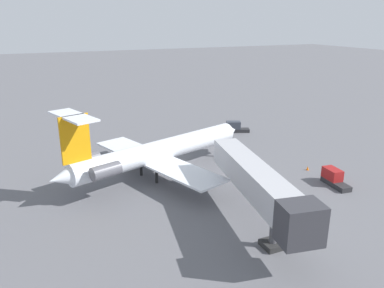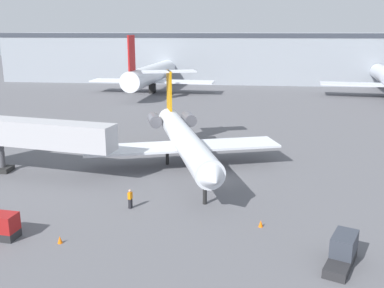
{
  "view_description": "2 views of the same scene",
  "coord_description": "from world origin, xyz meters",
  "px_view_note": "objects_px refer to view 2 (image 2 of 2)",
  "views": [
    {
      "loc": [
        -45.86,
        17.98,
        18.84
      ],
      "look_at": [
        -4.37,
        -0.85,
        3.86
      ],
      "focal_mm": 35.55,
      "sensor_mm": 36.0,
      "label": 1
    },
    {
      "loc": [
        2.77,
        -41.86,
        14.76
      ],
      "look_at": [
        -2.65,
        2.96,
        2.84
      ],
      "focal_mm": 40.75,
      "sensor_mm": 36.0,
      "label": 2
    }
  ],
  "objects_px": {
    "baggage_tug_trailing": "(343,252)",
    "jet_bridge": "(22,133)",
    "traffic_cone_near": "(60,240)",
    "regional_jet": "(183,137)",
    "ground_crew_marshaller": "(130,199)",
    "parked_airliner_west_end": "(152,74)",
    "traffic_cone_mid": "(261,224)"
  },
  "relations": [
    {
      "from": "baggage_tug_trailing",
      "to": "jet_bridge",
      "type": "bearing_deg",
      "value": 153.31
    },
    {
      "from": "traffic_cone_near",
      "to": "jet_bridge",
      "type": "bearing_deg",
      "value": 124.77
    },
    {
      "from": "regional_jet",
      "to": "jet_bridge",
      "type": "distance_m",
      "value": 16.77
    },
    {
      "from": "baggage_tug_trailing",
      "to": "traffic_cone_near",
      "type": "height_order",
      "value": "baggage_tug_trailing"
    },
    {
      "from": "regional_jet",
      "to": "traffic_cone_near",
      "type": "relative_size",
      "value": 50.13
    },
    {
      "from": "ground_crew_marshaller",
      "to": "parked_airliner_west_end",
      "type": "relative_size",
      "value": 0.05
    },
    {
      "from": "traffic_cone_near",
      "to": "traffic_cone_mid",
      "type": "height_order",
      "value": "same"
    },
    {
      "from": "traffic_cone_near",
      "to": "parked_airliner_west_end",
      "type": "distance_m",
      "value": 75.67
    },
    {
      "from": "ground_crew_marshaller",
      "to": "traffic_cone_mid",
      "type": "relative_size",
      "value": 3.07
    },
    {
      "from": "regional_jet",
      "to": "baggage_tug_trailing",
      "type": "xyz_separation_m",
      "value": [
        13.17,
        -19.34,
        -2.53
      ]
    },
    {
      "from": "jet_bridge",
      "to": "baggage_tug_trailing",
      "type": "bearing_deg",
      "value": -26.69
    },
    {
      "from": "traffic_cone_near",
      "to": "baggage_tug_trailing",
      "type": "bearing_deg",
      "value": -1.32
    },
    {
      "from": "parked_airliner_west_end",
      "to": "jet_bridge",
      "type": "bearing_deg",
      "value": -90.68
    },
    {
      "from": "baggage_tug_trailing",
      "to": "traffic_cone_mid",
      "type": "bearing_deg",
      "value": 136.3
    },
    {
      "from": "regional_jet",
      "to": "traffic_cone_mid",
      "type": "height_order",
      "value": "regional_jet"
    },
    {
      "from": "jet_bridge",
      "to": "ground_crew_marshaller",
      "type": "xyz_separation_m",
      "value": [
        13.28,
        -7.52,
        -3.6
      ]
    },
    {
      "from": "jet_bridge",
      "to": "ground_crew_marshaller",
      "type": "bearing_deg",
      "value": -29.54
    },
    {
      "from": "regional_jet",
      "to": "parked_airliner_west_end",
      "type": "xyz_separation_m",
      "value": [
        -15.35,
        56.1,
        1.06
      ]
    },
    {
      "from": "baggage_tug_trailing",
      "to": "parked_airliner_west_end",
      "type": "relative_size",
      "value": 0.12
    },
    {
      "from": "baggage_tug_trailing",
      "to": "regional_jet",
      "type": "bearing_deg",
      "value": 124.25
    },
    {
      "from": "ground_crew_marshaller",
      "to": "traffic_cone_mid",
      "type": "bearing_deg",
      "value": -12.1
    },
    {
      "from": "baggage_tug_trailing",
      "to": "traffic_cone_mid",
      "type": "relative_size",
      "value": 7.69
    },
    {
      "from": "ground_crew_marshaller",
      "to": "traffic_cone_near",
      "type": "bearing_deg",
      "value": -116.65
    },
    {
      "from": "jet_bridge",
      "to": "traffic_cone_near",
      "type": "bearing_deg",
      "value": -55.23
    },
    {
      "from": "ground_crew_marshaller",
      "to": "parked_airliner_west_end",
      "type": "height_order",
      "value": "parked_airliner_west_end"
    },
    {
      "from": "regional_jet",
      "to": "traffic_cone_near",
      "type": "distance_m",
      "value": 20.12
    },
    {
      "from": "ground_crew_marshaller",
      "to": "parked_airliner_west_end",
      "type": "distance_m",
      "value": 69.5
    },
    {
      "from": "ground_crew_marshaller",
      "to": "traffic_cone_mid",
      "type": "distance_m",
      "value": 11.17
    },
    {
      "from": "regional_jet",
      "to": "ground_crew_marshaller",
      "type": "height_order",
      "value": "regional_jet"
    },
    {
      "from": "regional_jet",
      "to": "baggage_tug_trailing",
      "type": "relative_size",
      "value": 6.52
    },
    {
      "from": "traffic_cone_mid",
      "to": "regional_jet",
      "type": "bearing_deg",
      "value": 119.2
    },
    {
      "from": "regional_jet",
      "to": "traffic_cone_mid",
      "type": "relative_size",
      "value": 50.13
    }
  ]
}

